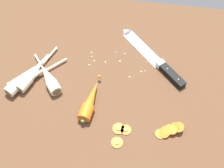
{
  "coord_description": "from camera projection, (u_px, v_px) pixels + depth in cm",
  "views": [
    {
      "loc": [
        7.73,
        -50.72,
        74.7
      ],
      "look_at": [
        0.0,
        -2.0,
        1.5
      ],
      "focal_mm": 41.46,
      "sensor_mm": 36.0,
      "label": 1
    }
  ],
  "objects": [
    {
      "name": "chefs_knife",
      "position": [
        150.0,
        55.0,
        0.97
      ],
      "size": [
        26.38,
        27.46,
        4.18
      ],
      "color": "silver",
      "rests_on": "ground_plane"
    },
    {
      "name": "carrot_slice_stray_far",
      "position": [
        126.0,
        130.0,
        0.8
      ],
      "size": [
        3.41,
        3.41,
        0.7
      ],
      "color": "orange",
      "rests_on": "ground_plane"
    },
    {
      "name": "parsnip_front",
      "position": [
        29.0,
        78.0,
        0.89
      ],
      "size": [
        16.94,
        17.89,
        4.0
      ],
      "color": "silver",
      "rests_on": "ground_plane"
    },
    {
      "name": "whole_carrot",
      "position": [
        90.0,
        101.0,
        0.84
      ],
      "size": [
        5.72,
        18.21,
        4.2
      ],
      "color": "orange",
      "rests_on": "ground_plane"
    },
    {
      "name": "carrot_slice_stack",
      "position": [
        169.0,
        130.0,
        0.79
      ],
      "size": [
        8.58,
        5.6,
        3.21
      ],
      "color": "orange",
      "rests_on": "ground_plane"
    },
    {
      "name": "ground_plane",
      "position": [
        113.0,
        85.0,
        0.92
      ],
      "size": [
        120.0,
        90.0,
        4.0
      ],
      "primitive_type": "cube",
      "color": "brown"
    },
    {
      "name": "carrot_slice_stray_mid",
      "position": [
        119.0,
        128.0,
        0.8
      ],
      "size": [
        3.81,
        3.81,
        0.7
      ],
      "color": "orange",
      "rests_on": "ground_plane"
    },
    {
      "name": "mince_crumbs",
      "position": [
        114.0,
        62.0,
        0.95
      ],
      "size": [
        21.94,
        11.25,
        0.69
      ],
      "color": "silver",
      "rests_on": "ground_plane"
    },
    {
      "name": "carrot_slice_stray_near",
      "position": [
        117.0,
        142.0,
        0.78
      ],
      "size": [
        3.59,
        3.59,
        0.7
      ],
      "color": "orange",
      "rests_on": "ground_plane"
    },
    {
      "name": "parsnip_back",
      "position": [
        49.0,
        79.0,
        0.89
      ],
      "size": [
        14.57,
        16.67,
        4.0
      ],
      "color": "silver",
      "rests_on": "ground_plane"
    },
    {
      "name": "parsnip_mid_right",
      "position": [
        22.0,
        79.0,
        0.89
      ],
      "size": [
        10.2,
        19.88,
        4.0
      ],
      "color": "silver",
      "rests_on": "ground_plane"
    },
    {
      "name": "parsnip_mid_left",
      "position": [
        32.0,
        74.0,
        0.9
      ],
      "size": [
        9.24,
        21.73,
        4.0
      ],
      "color": "silver",
      "rests_on": "ground_plane"
    }
  ]
}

